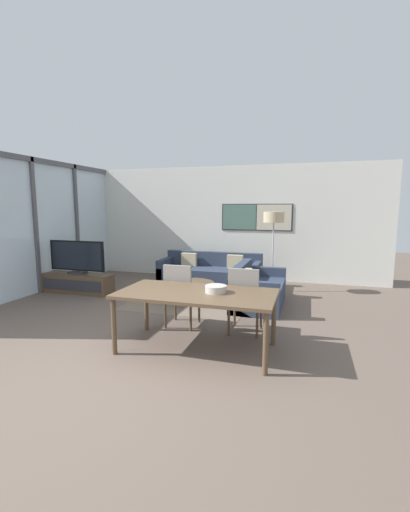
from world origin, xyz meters
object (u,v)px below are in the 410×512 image
at_px(sofa_side, 255,291).
at_px(fruit_bowl, 216,289).
at_px(dining_table, 197,297).
at_px(dining_chair_left, 180,293).
at_px(tv_console, 78,283).
at_px(dining_chair_centre, 245,298).
at_px(television, 77,257).
at_px(coffee_table, 190,287).
at_px(sofa_main, 211,274).
at_px(floor_lamp, 274,222).

xyz_separation_m(sofa_side, fruit_bowl, (-0.17, -2.14, 0.53)).
bearing_deg(fruit_bowl, dining_table, -168.70).
bearing_deg(dining_chair_left, tv_console, 154.61).
bearing_deg(dining_chair_centre, sofa_side, 92.88).
distance_m(dining_table, dining_chair_centre, 0.86).
bearing_deg(sofa_side, fruit_bowl, 175.44).
xyz_separation_m(television, fruit_bowl, (3.55, -1.99, 0.04)).
bearing_deg(fruit_bowl, sofa_side, 85.44).
bearing_deg(fruit_bowl, dining_chair_left, 137.99).
relative_size(coffee_table, dining_table, 0.47).
height_order(sofa_main, floor_lamp, floor_lamp).
height_order(dining_chair_left, dining_chair_centre, same).
bearing_deg(television, tv_console, -90.00).
bearing_deg(dining_chair_centre, coffee_table, 133.27).
xyz_separation_m(tv_console, coffee_table, (2.50, 0.03, 0.08)).
bearing_deg(television, coffee_table, 0.66).
bearing_deg(dining_chair_left, sofa_side, 59.12).
height_order(tv_console, floor_lamp, floor_lamp).
relative_size(coffee_table, floor_lamp, 0.55).
height_order(dining_table, dining_chair_left, dining_chair_left).
xyz_separation_m(dining_chair_centre, fruit_bowl, (-0.25, -0.64, 0.27)).
relative_size(tv_console, dining_table, 0.77).
height_order(coffee_table, floor_lamp, floor_lamp).
height_order(television, dining_chair_centre, television).
distance_m(dining_chair_left, fruit_bowl, 1.01).
relative_size(sofa_side, fruit_bowl, 5.68).
bearing_deg(sofa_side, dining_chair_centre, -177.12).
height_order(dining_table, fruit_bowl, fruit_bowl).
xyz_separation_m(sofa_main, floor_lamp, (1.41, -0.14, 1.23)).
xyz_separation_m(sofa_side, dining_table, (-0.41, -2.19, 0.42)).
relative_size(tv_console, sofa_side, 0.98).
xyz_separation_m(dining_table, floor_lamp, (0.60, 3.34, 0.81)).
height_order(tv_console, sofa_main, sofa_main).
height_order(tv_console, dining_chair_left, dining_chair_left).
bearing_deg(television, dining_chair_centre, -19.58).
relative_size(tv_console, television, 1.17).
bearing_deg(floor_lamp, coffee_table, -138.02).
height_order(sofa_main, sofa_side, same).
height_order(sofa_side, coffee_table, sofa_side).
relative_size(dining_table, dining_chair_centre, 2.03).
bearing_deg(dining_table, sofa_side, 79.43).
height_order(sofa_side, fruit_bowl, fruit_bowl).
xyz_separation_m(sofa_side, dining_chair_left, (-0.89, -1.49, 0.27)).
bearing_deg(dining_table, dining_chair_left, 124.76).
height_order(television, coffee_table, television).
bearing_deg(television, sofa_side, 2.28).
bearing_deg(dining_chair_centre, tv_console, 160.43).
distance_m(sofa_main, fruit_bowl, 3.64).
relative_size(tv_console, dining_chair_left, 1.56).
bearing_deg(floor_lamp, dining_table, -100.15).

